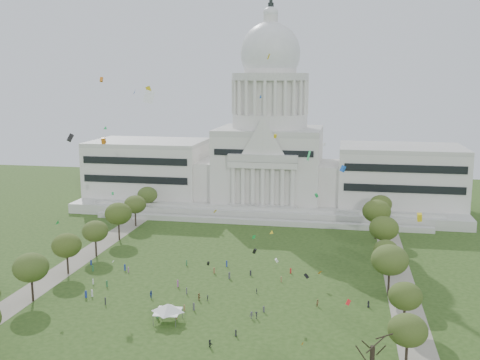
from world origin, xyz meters
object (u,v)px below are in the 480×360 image
Objects in this scene: big_bare_tree at (373,343)px; person_0 at (368,304)px; event_tent at (168,307)px; capitol at (269,156)px.

big_bare_tree reaches higher than person_0.
big_bare_tree is 49.44m from event_tent.
capitol is at bearing 105.02° from big_bare_tree.
big_bare_tree is 7.54× the size of person_0.
capitol reaches higher than person_0.
event_tent is at bearing 156.11° from big_bare_tree.
big_bare_tree is (38.00, -141.59, -13.62)m from capitol.
person_0 is (38.87, -104.79, -21.45)m from capitol.
capitol is at bearing 160.16° from person_0.
big_bare_tree is at bearing -74.98° from capitol.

